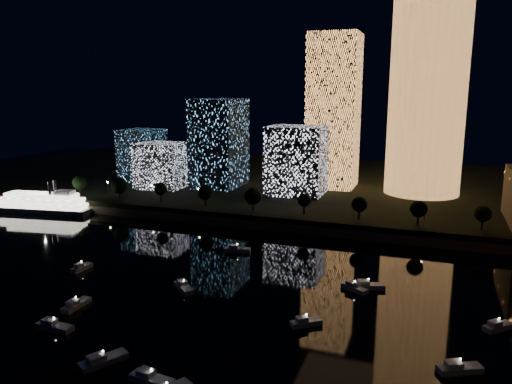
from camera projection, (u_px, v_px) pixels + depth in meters
ground at (242, 346)px, 100.29m from camera, size 520.00×520.00×0.00m
far_bank at (360, 187)px, 247.09m from camera, size 420.00×160.00×5.00m
seawall at (327, 231)px, 175.48m from camera, size 420.00×6.00×3.00m
tower_cylindrical at (428, 90)px, 212.03m from camera, size 34.00×34.00×88.95m
tower_rectangular at (334, 112)px, 229.96m from camera, size 21.97×21.97×69.90m
midrise_blocks at (216, 153)px, 232.04m from camera, size 102.79×35.65×40.78m
riverboat at (38, 203)px, 207.63m from camera, size 46.63×16.02×13.79m
motorboats at (234, 319)px, 110.02m from camera, size 112.54×80.85×2.78m
esplanade_trees at (236, 195)px, 191.48m from camera, size 165.83×6.99×9.00m
street_lamps at (249, 196)px, 196.26m from camera, size 132.70×0.70×5.65m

